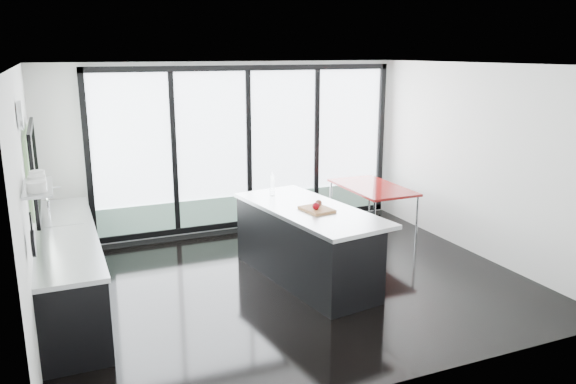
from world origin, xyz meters
name	(u,v)px	position (x,y,z in m)	size (l,w,h in m)	color
floor	(290,282)	(0.00, 0.00, 0.00)	(6.00, 5.00, 0.00)	black
ceiling	(290,65)	(0.00, 0.00, 2.80)	(6.00, 5.00, 0.00)	white
wall_back	(247,155)	(0.27, 2.47, 1.27)	(6.00, 0.09, 2.80)	silver
wall_front	(405,238)	(0.00, -2.50, 1.40)	(6.00, 0.00, 2.80)	silver
wall_left	(30,183)	(-2.97, 0.27, 1.56)	(0.26, 5.00, 2.80)	silver
wall_right	(479,161)	(3.00, 0.00, 1.40)	(0.00, 5.00, 2.80)	silver
counter_cabinets	(69,269)	(-2.67, 0.40, 0.46)	(0.69, 3.24, 1.36)	black
island	(305,243)	(0.23, 0.05, 0.50)	(1.36, 2.52, 1.27)	black
bar_stool_near	(360,259)	(0.83, -0.37, 0.33)	(0.42, 0.42, 0.67)	silver
bar_stool_far	(321,243)	(0.67, 0.45, 0.31)	(0.39, 0.39, 0.62)	silver
red_table	(372,210)	(2.03, 1.33, 0.41)	(0.88, 1.53, 0.82)	maroon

